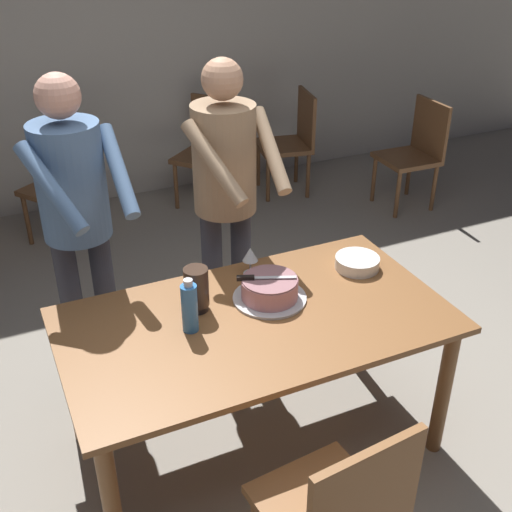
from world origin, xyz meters
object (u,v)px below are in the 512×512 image
at_px(hurricane_lamp, 196,289).
at_px(person_cutting_cake, 226,188).
at_px(cake_on_platter, 270,290).
at_px(person_standing_beside, 76,212).
at_px(background_chair_3, 415,151).
at_px(cake_knife, 254,278).
at_px(background_chair_1, 208,148).
at_px(water_bottle, 190,307).
at_px(wine_glass_near, 250,255).
at_px(main_dining_table, 256,336).
at_px(background_chair_2, 292,139).
at_px(background_chair_0, 64,178).
at_px(chair_near_side, 337,511).
at_px(plate_stack, 357,263).

distance_m(hurricane_lamp, person_cutting_cake, 0.66).
bearing_deg(cake_on_platter, person_standing_beside, 140.07).
bearing_deg(background_chair_3, cake_knife, -141.57).
height_order(person_cutting_cake, background_chair_1, person_cutting_cake).
relative_size(hurricane_lamp, background_chair_1, 0.23).
height_order(cake_knife, person_cutting_cake, person_cutting_cake).
bearing_deg(water_bottle, wine_glass_near, 36.90).
bearing_deg(person_cutting_cake, cake_knife, -99.54).
distance_m(cake_knife, background_chair_1, 2.77).
bearing_deg(main_dining_table, wine_glass_near, 69.63).
xyz_separation_m(cake_on_platter, person_cutting_cake, (0.03, 0.57, 0.27)).
bearing_deg(hurricane_lamp, water_bottle, -120.78).
xyz_separation_m(background_chair_2, background_chair_3, (0.81, -0.69, 0.00)).
bearing_deg(background_chair_1, person_standing_beside, -124.67).
relative_size(wine_glass_near, water_bottle, 0.58).
distance_m(cake_knife, background_chair_0, 2.54).
xyz_separation_m(cake_on_platter, background_chair_2, (1.46, 2.57, -0.31)).
relative_size(cake_on_platter, background_chair_2, 0.38).
distance_m(cake_on_platter, water_bottle, 0.42).
relative_size(background_chair_1, background_chair_2, 1.00).
xyz_separation_m(person_cutting_cake, chair_near_side, (-0.22, -1.53, -0.58)).
bearing_deg(person_cutting_cake, background_chair_1, 71.95).
bearing_deg(water_bottle, plate_stack, 8.90).
relative_size(cake_knife, background_chair_0, 0.29).
xyz_separation_m(cake_on_platter, chair_near_side, (-0.19, -0.96, -0.31)).
distance_m(main_dining_table, background_chair_3, 3.10).
relative_size(person_cutting_cake, background_chair_1, 1.91).
distance_m(cake_on_platter, chair_near_side, 1.02).
distance_m(wine_glass_near, water_bottle, 0.53).
distance_m(water_bottle, background_chair_1, 2.98).
height_order(water_bottle, hurricane_lamp, water_bottle).
distance_m(main_dining_table, cake_on_platter, 0.22).
height_order(cake_knife, water_bottle, water_bottle).
bearing_deg(cake_knife, main_dining_table, -110.98).
height_order(wine_glass_near, water_bottle, water_bottle).
height_order(person_cutting_cake, background_chair_3, person_cutting_cake).
xyz_separation_m(plate_stack, hurricane_lamp, (-0.85, -0.01, 0.08)).
xyz_separation_m(water_bottle, background_chair_3, (2.67, 1.95, -0.37)).
relative_size(plate_stack, background_chair_3, 0.24).
bearing_deg(person_cutting_cake, wine_glass_near, -92.26).
bearing_deg(wine_glass_near, background_chair_1, 73.98).
bearing_deg(cake_on_platter, person_cutting_cake, 87.47).
xyz_separation_m(water_bottle, person_standing_beside, (-0.31, 0.67, 0.21)).
relative_size(hurricane_lamp, background_chair_2, 0.23).
bearing_deg(plate_stack, background_chair_1, 85.79).
relative_size(person_cutting_cake, background_chair_2, 1.91).
bearing_deg(chair_near_side, main_dining_table, 84.96).
bearing_deg(wine_glass_near, main_dining_table, -110.37).
bearing_deg(water_bottle, chair_near_side, -76.38).
distance_m(cake_knife, hurricane_lamp, 0.27).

